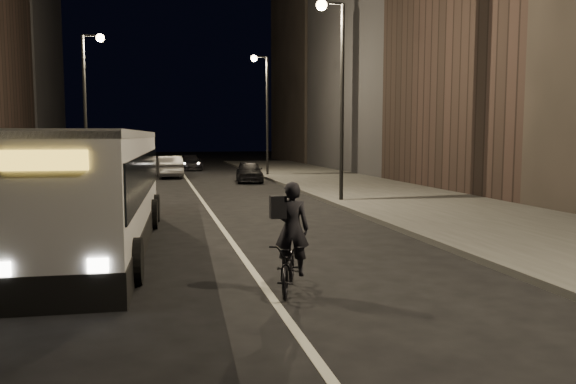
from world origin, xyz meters
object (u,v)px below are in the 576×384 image
streetlight_left_far (90,89)px  city_bus (99,185)px  streetlight_right_mid (336,74)px  car_near (249,171)px  streetlight_right_far (263,99)px  cyclist_on_bicycle (290,255)px  car_mid (169,167)px  car_far (190,162)px

streetlight_left_far → city_bus: 18.05m
streetlight_right_mid → car_near: 12.65m
streetlight_right_far → streetlight_left_far: 12.24m
streetlight_right_far → cyclist_on_bicycle: size_ratio=4.00×
streetlight_right_mid → city_bus: bearing=-139.0°
car_mid → streetlight_right_far: bearing=173.2°
city_bus → cyclist_on_bicycle: bearing=-50.6°
car_near → streetlight_left_far: bearing=-163.9°
streetlight_right_far → city_bus: streetlight_right_far is taller
streetlight_left_far → cyclist_on_bicycle: (5.73, -22.54, -4.68)m
streetlight_right_mid → streetlight_left_far: (-10.66, 10.00, 0.00)m
city_bus → car_mid: city_bus is taller
car_near → city_bus: bearing=-104.0°
streetlight_right_far → streetlight_left_far: same height
city_bus → car_mid: bearing=87.2°
car_mid → city_bus: bearing=81.9°
streetlight_right_far → streetlight_left_far: (-10.66, -6.00, 0.00)m
car_near → car_far: 13.52m
car_far → streetlight_right_far: bearing=-64.5°
city_bus → car_near: city_bus is taller
streetlight_right_mid → streetlight_left_far: size_ratio=1.00×
streetlight_left_far → car_mid: (4.27, 6.45, -4.62)m
city_bus → cyclist_on_bicycle: size_ratio=5.43×
city_bus → car_far: size_ratio=2.56×
streetlight_right_far → car_far: (-4.53, 8.84, -4.74)m
streetlight_right_far → streetlight_left_far: size_ratio=1.00×
car_far → car_mid: bearing=-104.2°
streetlight_left_far → cyclist_on_bicycle: bearing=-75.7°
car_near → cyclist_on_bicycle: bearing=-91.7°
streetlight_right_far → city_bus: bearing=-110.2°
streetlight_right_far → car_mid: bearing=175.9°
streetlight_right_mid → car_near: streetlight_right_mid is taller
streetlight_right_far → city_bus: size_ratio=0.74×
streetlight_right_far → city_bus: (-8.67, -23.54, -3.76)m
city_bus → car_far: city_bus is taller
streetlight_right_far → car_near: streetlight_right_far is taller
streetlight_right_mid → car_far: 25.69m
car_near → car_mid: car_mid is taller
streetlight_left_far → car_far: streetlight_left_far is taller
streetlight_left_far → cyclist_on_bicycle: streetlight_left_far is taller
streetlight_right_mid → cyclist_on_bicycle: size_ratio=4.00×
streetlight_right_mid → car_mid: (-6.40, 16.45, -4.62)m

